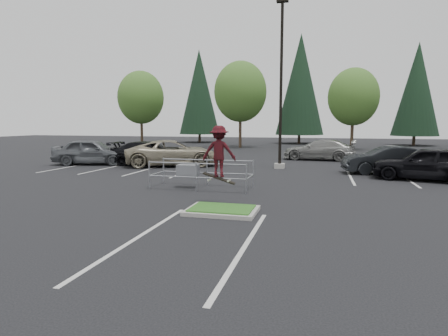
% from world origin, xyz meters
% --- Properties ---
extents(ground, '(120.00, 120.00, 0.00)m').
position_xyz_m(ground, '(0.00, 0.00, 0.00)').
color(ground, black).
rests_on(ground, ground).
extents(grass_median, '(2.20, 1.60, 0.16)m').
position_xyz_m(grass_median, '(0.00, 0.00, 0.08)').
color(grass_median, '#9A978F').
rests_on(grass_median, ground).
extents(stall_lines, '(22.62, 17.60, 0.01)m').
position_xyz_m(stall_lines, '(-1.35, 6.02, 0.00)').
color(stall_lines, silver).
rests_on(stall_lines, ground).
extents(light_pole, '(0.70, 0.60, 10.12)m').
position_xyz_m(light_pole, '(0.50, 12.00, 4.56)').
color(light_pole, '#9A978F').
rests_on(light_pole, ground).
extents(decid_a, '(5.44, 5.44, 8.91)m').
position_xyz_m(decid_a, '(-18.01, 30.03, 5.58)').
color(decid_a, '#38281C').
rests_on(decid_a, ground).
extents(decid_b, '(5.89, 5.89, 9.64)m').
position_xyz_m(decid_b, '(-6.01, 30.53, 6.04)').
color(decid_b, '#38281C').
rests_on(decid_b, ground).
extents(decid_c, '(5.12, 5.12, 8.38)m').
position_xyz_m(decid_c, '(5.99, 29.83, 5.25)').
color(decid_c, '#38281C').
rests_on(decid_c, ground).
extents(conif_a, '(5.72, 5.72, 13.00)m').
position_xyz_m(conif_a, '(-14.00, 40.00, 7.10)').
color(conif_a, '#38281C').
rests_on(conif_a, ground).
extents(conif_b, '(6.38, 6.38, 14.50)m').
position_xyz_m(conif_b, '(0.00, 40.50, 7.85)').
color(conif_b, '#38281C').
rests_on(conif_b, ground).
extents(conif_c, '(5.50, 5.50, 12.50)m').
position_xyz_m(conif_c, '(14.00, 39.50, 6.85)').
color(conif_c, '#38281C').
rests_on(conif_c, ground).
extents(cart_corral, '(4.28, 1.55, 1.21)m').
position_xyz_m(cart_corral, '(-2.45, 4.00, 0.76)').
color(cart_corral, '#979AA0').
rests_on(cart_corral, ground).
extents(skateboarder, '(1.18, 0.75, 1.99)m').
position_xyz_m(skateboarder, '(-0.37, 1.00, 1.84)').
color(skateboarder, black).
rests_on(skateboarder, ground).
extents(car_l_tan, '(6.72, 5.03, 1.70)m').
position_xyz_m(car_l_tan, '(-6.50, 11.50, 0.85)').
color(car_l_tan, gray).
rests_on(car_l_tan, ground).
extents(car_l_black, '(5.42, 2.20, 1.57)m').
position_xyz_m(car_l_black, '(-8.00, 11.50, 0.79)').
color(car_l_black, black).
rests_on(car_l_black, ground).
extents(car_l_grey, '(5.44, 3.30, 1.73)m').
position_xyz_m(car_l_grey, '(-12.04, 10.95, 0.87)').
color(car_l_grey, '#505458').
rests_on(car_l_grey, ground).
extents(car_r_charc, '(4.85, 2.31, 1.53)m').
position_xyz_m(car_r_charc, '(6.50, 10.94, 0.77)').
color(car_r_charc, black).
rests_on(car_r_charc, ground).
extents(car_r_black, '(5.24, 3.14, 1.67)m').
position_xyz_m(car_r_black, '(8.00, 8.86, 0.83)').
color(car_r_black, black).
rests_on(car_r_black, ground).
extents(car_far_silver, '(5.49, 2.65, 1.54)m').
position_xyz_m(car_far_silver, '(2.84, 18.00, 0.77)').
color(car_far_silver, gray).
rests_on(car_far_silver, ground).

